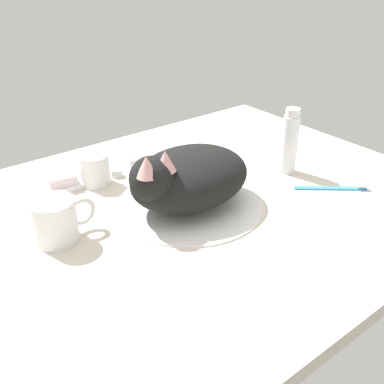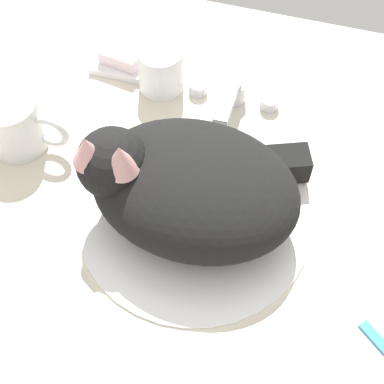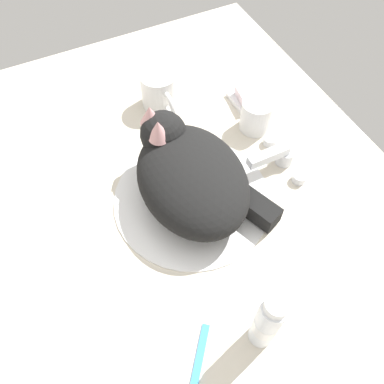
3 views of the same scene
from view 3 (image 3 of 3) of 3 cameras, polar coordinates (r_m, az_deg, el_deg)
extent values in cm
cube|color=beige|center=(78.19, 0.03, -1.60)|extent=(110.00, 82.50, 3.00)
cylinder|color=white|center=(76.62, 0.03, -0.86)|extent=(30.32, 30.32, 0.73)
cylinder|color=silver|center=(83.22, 13.19, 5.00)|extent=(3.60, 3.60, 3.28)
cube|color=silver|center=(79.18, 10.92, 5.15)|extent=(2.00, 8.87, 2.00)
cylinder|color=silver|center=(86.32, 11.14, 7.23)|extent=(2.80, 2.80, 1.80)
cylinder|color=silver|center=(81.51, 15.15, 1.98)|extent=(2.80, 2.80, 1.80)
ellipsoid|color=black|center=(71.56, 0.03, 1.81)|extent=(26.08, 19.82, 11.52)
sphere|color=black|center=(74.39, -4.12, 8.33)|extent=(8.99, 8.99, 8.78)
ellipsoid|color=white|center=(74.59, -3.52, 6.53)|extent=(5.82, 4.97, 4.83)
cone|color=#DB9E9E|center=(70.05, -4.85, 8.89)|extent=(4.05, 4.05, 3.95)
cone|color=#DB9E9E|center=(72.68, -6.04, 10.95)|extent=(4.05, 4.05, 3.95)
cube|color=black|center=(73.97, 8.42, -1.69)|extent=(12.09, 7.78, 3.89)
ellipsoid|color=white|center=(79.78, 4.65, 4.73)|extent=(5.69, 3.74, 3.51)
cylinder|color=white|center=(91.29, -4.76, 14.44)|extent=(8.01, 8.01, 8.29)
torus|color=white|center=(87.70, -3.38, 12.43)|extent=(5.64, 1.00, 5.64)
cylinder|color=white|center=(87.16, 9.20, 10.83)|extent=(6.72, 6.72, 7.14)
cube|color=white|center=(94.25, 7.97, 12.74)|extent=(9.00, 6.40, 1.20)
cube|color=silver|center=(93.11, 8.10, 13.50)|extent=(6.69, 5.21, 2.20)
cylinder|color=white|center=(60.91, 10.72, -18.02)|extent=(3.83, 3.83, 13.76)
cylinder|color=white|center=(61.56, 10.61, -18.19)|extent=(3.91, 3.91, 3.44)
cylinder|color=white|center=(53.59, 12.05, -15.71)|extent=(3.26, 3.26, 1.80)
cube|color=#388CD8|center=(65.00, 0.50, -25.10)|extent=(13.15, 10.97, 0.80)
camera|label=1|loc=(0.99, -59.55, 22.83)|focal=41.90mm
camera|label=2|loc=(0.33, -72.21, 24.61)|focal=54.21mm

